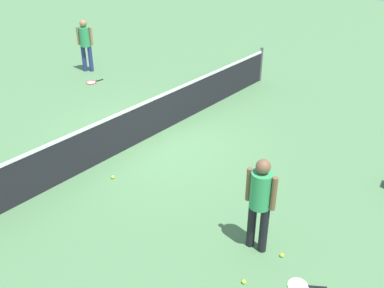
# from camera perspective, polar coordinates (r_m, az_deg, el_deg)

# --- Properties ---
(ground_plane) EXTENTS (40.00, 40.00, 0.00)m
(ground_plane) POSITION_cam_1_polar(r_m,az_deg,el_deg) (10.68, -5.70, 0.80)
(ground_plane) COLOR #4C7A4C
(court_net) EXTENTS (10.09, 0.09, 1.07)m
(court_net) POSITION_cam_1_polar(r_m,az_deg,el_deg) (10.45, -5.83, 3.21)
(court_net) COLOR #4C4C51
(court_net) RESTS_ON ground_plane
(player_near_side) EXTENTS (0.36, 0.52, 1.70)m
(player_near_side) POSITION_cam_1_polar(r_m,az_deg,el_deg) (6.94, 8.85, -6.94)
(player_near_side) COLOR black
(player_near_side) RESTS_ON ground_plane
(player_far_side) EXTENTS (0.47, 0.48, 1.70)m
(player_far_side) POSITION_cam_1_polar(r_m,az_deg,el_deg) (15.04, -13.69, 12.83)
(player_far_side) COLOR navy
(player_far_side) RESTS_ON ground_plane
(tennis_racket_near_player) EXTENTS (0.47, 0.58, 0.03)m
(tennis_racket_near_player) POSITION_cam_1_polar(r_m,az_deg,el_deg) (7.08, 13.80, -17.43)
(tennis_racket_near_player) COLOR white
(tennis_racket_near_player) RESTS_ON ground_plane
(tennis_racket_far_player) EXTENTS (0.60, 0.37, 0.03)m
(tennis_racket_far_player) POSITION_cam_1_polar(r_m,az_deg,el_deg) (14.29, -12.85, 7.82)
(tennis_racket_far_player) COLOR red
(tennis_racket_far_player) RESTS_ON ground_plane
(tennis_ball_near_player) EXTENTS (0.07, 0.07, 0.07)m
(tennis_ball_near_player) POSITION_cam_1_polar(r_m,az_deg,el_deg) (9.25, -10.25, -4.25)
(tennis_ball_near_player) COLOR #C6E033
(tennis_ball_near_player) RESTS_ON ground_plane
(tennis_ball_by_net) EXTENTS (0.07, 0.07, 0.07)m
(tennis_ball_by_net) POSITION_cam_1_polar(r_m,az_deg,el_deg) (6.96, 6.74, -17.33)
(tennis_ball_by_net) COLOR #C6E033
(tennis_ball_by_net) RESTS_ON ground_plane
(tennis_ball_midcourt) EXTENTS (0.07, 0.07, 0.07)m
(tennis_ball_midcourt) POSITION_cam_1_polar(r_m,az_deg,el_deg) (7.46, 11.59, -13.95)
(tennis_ball_midcourt) COLOR #C6E033
(tennis_ball_midcourt) RESTS_ON ground_plane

